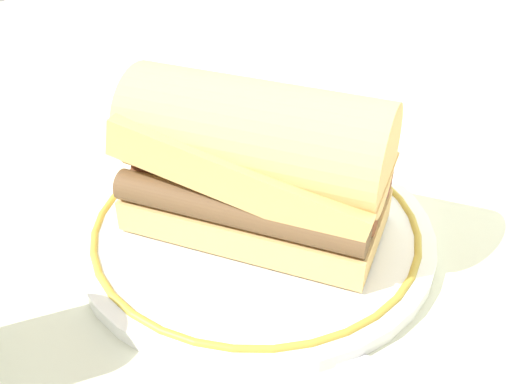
{
  "coord_description": "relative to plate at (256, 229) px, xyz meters",
  "views": [
    {
      "loc": [
        0.23,
        -0.28,
        0.32
      ],
      "look_at": [
        -0.02,
        0.02,
        0.04
      ],
      "focal_mm": 42.34,
      "sensor_mm": 36.0,
      "label": 1
    }
  ],
  "objects": [
    {
      "name": "sausage_sandwich",
      "position": [
        -0.0,
        -0.0,
        0.07
      ],
      "size": [
        0.22,
        0.16,
        0.12
      ],
      "rotation": [
        0.0,
        0.0,
        0.33
      ],
      "color": "tan",
      "rests_on": "plate"
    },
    {
      "name": "plate",
      "position": [
        0.0,
        0.0,
        0.0
      ],
      "size": [
        0.29,
        0.29,
        0.01
      ],
      "color": "white",
      "rests_on": "ground_plane"
    },
    {
      "name": "ground_plane",
      "position": [
        0.02,
        -0.02,
        -0.01
      ],
      "size": [
        1.5,
        1.5,
        0.0
      ],
      "primitive_type": "plane",
      "color": "beige"
    }
  ]
}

